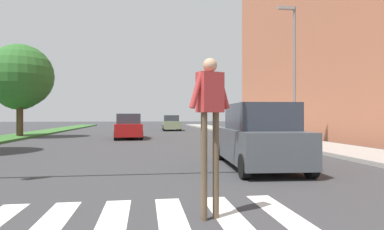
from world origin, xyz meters
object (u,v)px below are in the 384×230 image
at_px(sedan_midblock, 128,127).
at_px(street_lamp_right, 293,62).
at_px(tree_far, 19,85).
at_px(suv_crossing, 258,138).
at_px(pedestrian_performer, 210,112).
at_px(tree_distant, 21,76).
at_px(sedan_distant, 171,123).

bearing_deg(sedan_midblock, street_lamp_right, -35.20).
distance_m(tree_far, suv_crossing, 20.86).
bearing_deg(suv_crossing, pedestrian_performer, -117.26).
relative_size(suv_crossing, sedan_midblock, 1.02).
xyz_separation_m(pedestrian_performer, sedan_midblock, (-2.16, 18.80, -0.85)).
bearing_deg(street_lamp_right, suv_crossing, -121.77).
bearing_deg(pedestrian_performer, tree_distant, 115.88).
xyz_separation_m(tree_far, sedan_midblock, (8.10, -2.26, -3.08)).
height_order(tree_far, street_lamp_right, street_lamp_right).
bearing_deg(tree_far, sedan_midblock, -15.57).
bearing_deg(sedan_distant, tree_distant, -137.09).
bearing_deg(street_lamp_right, pedestrian_performer, -120.05).
xyz_separation_m(tree_far, pedestrian_performer, (10.26, -21.06, -2.23)).
height_order(tree_distant, suv_crossing, tree_distant).
distance_m(street_lamp_right, suv_crossing, 9.52).
xyz_separation_m(tree_far, street_lamp_right, (17.36, -8.79, 0.70)).
relative_size(tree_distant, sedan_midblock, 1.44).
bearing_deg(pedestrian_performer, suv_crossing, 62.74).
height_order(street_lamp_right, sedan_distant, street_lamp_right).
bearing_deg(tree_distant, sedan_midblock, -12.65).
distance_m(tree_distant, pedestrian_performer, 23.02).
height_order(pedestrian_performer, sedan_midblock, pedestrian_performer).
bearing_deg(pedestrian_performer, sedan_distant, 86.59).
height_order(street_lamp_right, sedan_midblock, street_lamp_right).
relative_size(tree_far, street_lamp_right, 0.75).
distance_m(tree_far, sedan_distant, 16.36).
bearing_deg(sedan_distant, street_lamp_right, -74.87).
relative_size(street_lamp_right, pedestrian_performer, 3.01).
bearing_deg(tree_far, sedan_distant, 40.91).
relative_size(tree_distant, sedan_distant, 1.54).
xyz_separation_m(street_lamp_right, sedan_distant, (-5.22, 19.30, -3.81)).
height_order(sedan_midblock, sedan_distant, sedan_midblock).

